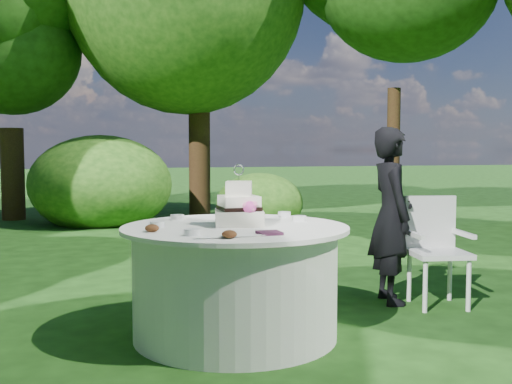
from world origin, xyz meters
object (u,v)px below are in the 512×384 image
Objects in this scene: napkins at (269,233)px; guest at (391,215)px; table at (235,281)px; cake at (239,209)px; chair at (435,242)px.

napkins is 1.72m from guest.
cake is at bearing 38.39° from table.
chair is (0.32, -0.16, -0.22)m from guest.
table is (-1.50, -0.53, -0.35)m from guest.
table is 0.50m from cake.
guest is (1.41, 0.99, -0.04)m from napkins.
cake reaches higher than napkins.
guest is at bearing 153.00° from chair.
table is at bearing 101.68° from napkins.
guest is 1.63m from table.
chair is at bearing 25.54° from napkins.
cake is at bearing 96.73° from napkins.
napkins is at bearing -78.32° from table.
table is (-0.10, 0.46, -0.39)m from napkins.
cake is (-0.06, 0.49, 0.10)m from napkins.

